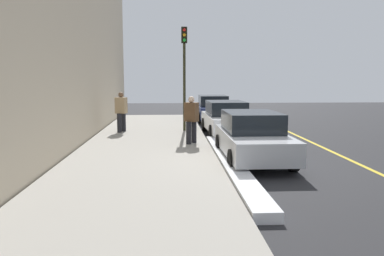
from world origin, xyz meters
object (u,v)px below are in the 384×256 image
at_px(parked_car_white, 226,118).
at_px(pedestrian_tan_coat, 121,111).
at_px(pedestrian_brown_coat, 191,118).
at_px(traffic_light_pole, 184,62).
at_px(parked_car_silver, 252,137).
at_px(parked_car_navy, 213,108).

height_order(parked_car_white, pedestrian_tan_coat, pedestrian_tan_coat).
xyz_separation_m(parked_car_white, pedestrian_tan_coat, (-0.19, -4.70, 0.34)).
xyz_separation_m(pedestrian_brown_coat, traffic_light_pole, (-3.49, -0.14, 2.19)).
bearing_deg(traffic_light_pole, parked_car_silver, 17.72).
distance_m(parked_car_navy, traffic_light_pole, 6.09).
height_order(pedestrian_brown_coat, pedestrian_tan_coat, pedestrian_tan_coat).
distance_m(parked_car_silver, pedestrian_tan_coat, 7.37).
bearing_deg(parked_car_navy, parked_car_silver, 0.08).
relative_size(parked_car_navy, parked_car_white, 0.95).
bearing_deg(pedestrian_tan_coat, parked_car_silver, 39.87).
bearing_deg(parked_car_white, parked_car_navy, 179.91).
bearing_deg(pedestrian_tan_coat, parked_car_navy, 139.40).
bearing_deg(pedestrian_brown_coat, parked_car_white, 150.22).
height_order(parked_car_silver, pedestrian_brown_coat, pedestrian_brown_coat).
bearing_deg(pedestrian_brown_coat, parked_car_navy, 168.68).
relative_size(parked_car_navy, pedestrian_tan_coat, 2.33).
xyz_separation_m(parked_car_white, traffic_light_pole, (-0.46, -1.87, 2.51)).
bearing_deg(pedestrian_tan_coat, traffic_light_pole, 95.51).
distance_m(parked_car_silver, pedestrian_brown_coat, 3.02).
xyz_separation_m(parked_car_navy, parked_car_silver, (11.15, 0.02, 0.00)).
relative_size(parked_car_white, parked_car_silver, 0.98).
bearing_deg(parked_car_silver, parked_car_navy, -179.92).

